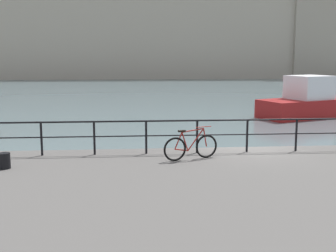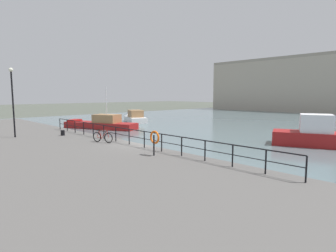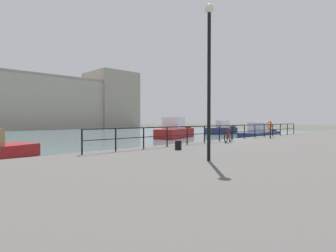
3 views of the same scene
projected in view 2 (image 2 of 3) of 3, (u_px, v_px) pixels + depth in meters
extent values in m
plane|color=#4C5147|center=(140.00, 156.00, 19.02)|extent=(240.00, 240.00, 0.00)
cube|color=slate|center=(302.00, 124.00, 39.94)|extent=(80.00, 60.00, 0.01)
cube|color=#565451|center=(44.00, 167.00, 14.47)|extent=(56.00, 13.00, 0.87)
cube|color=maroon|center=(100.00, 125.00, 34.30)|extent=(9.71, 6.07, 0.79)
cube|color=#997047|center=(107.00, 119.00, 33.84)|extent=(3.62, 3.12, 1.02)
cube|color=maroon|center=(75.00, 120.00, 35.72)|extent=(1.72, 1.97, 0.24)
cylinder|color=silver|center=(106.00, 100.00, 33.59)|extent=(0.10, 0.10, 3.47)
cube|color=maroon|center=(324.00, 140.00, 22.31)|extent=(8.20, 5.29, 1.16)
cube|color=silver|center=(316.00, 123.00, 22.41)|extent=(3.05, 2.94, 1.48)
cube|color=white|center=(135.00, 119.00, 42.88)|extent=(6.48, 4.67, 0.79)
cube|color=#997047|center=(136.00, 113.00, 42.64)|extent=(3.41, 2.94, 1.07)
cube|color=white|center=(132.00, 115.00, 45.18)|extent=(1.35, 1.83, 0.24)
cylinder|color=black|center=(60.00, 124.00, 26.65)|extent=(0.07, 0.07, 1.05)
cylinder|color=black|center=(67.00, 125.00, 25.49)|extent=(0.07, 0.07, 1.05)
cylinder|color=black|center=(75.00, 127.00, 24.33)|extent=(0.07, 0.07, 1.05)
cylinder|color=black|center=(84.00, 128.00, 23.17)|extent=(0.07, 0.07, 1.05)
cylinder|color=black|center=(93.00, 130.00, 22.01)|extent=(0.07, 0.07, 1.05)
cylinder|color=black|center=(104.00, 132.00, 20.85)|extent=(0.07, 0.07, 1.05)
cylinder|color=black|center=(116.00, 134.00, 19.69)|extent=(0.07, 0.07, 1.05)
cylinder|color=black|center=(129.00, 137.00, 18.53)|extent=(0.07, 0.07, 1.05)
cylinder|color=black|center=(144.00, 140.00, 17.37)|extent=(0.07, 0.07, 1.05)
cylinder|color=black|center=(162.00, 143.00, 16.21)|extent=(0.07, 0.07, 1.05)
cylinder|color=black|center=(182.00, 146.00, 15.05)|extent=(0.07, 0.07, 1.05)
cylinder|color=black|center=(205.00, 151.00, 13.89)|extent=(0.07, 0.07, 1.05)
cylinder|color=black|center=(233.00, 156.00, 12.73)|extent=(0.07, 0.07, 1.05)
cylinder|color=black|center=(266.00, 162.00, 11.57)|extent=(0.07, 0.07, 1.05)
cylinder|color=black|center=(306.00, 169.00, 10.41)|extent=(0.07, 0.07, 1.05)
cylinder|color=black|center=(129.00, 129.00, 18.47)|extent=(22.80, 0.06, 0.06)
cylinder|color=black|center=(129.00, 136.00, 18.52)|extent=(22.80, 0.04, 0.04)
torus|color=black|center=(108.00, 138.00, 19.08)|extent=(0.70, 0.28, 0.72)
torus|color=black|center=(97.00, 137.00, 19.56)|extent=(0.70, 0.28, 0.72)
cylinder|color=maroon|center=(104.00, 134.00, 19.22)|extent=(0.53, 0.21, 0.66)
cylinder|color=maroon|center=(100.00, 134.00, 19.39)|extent=(0.23, 0.11, 0.58)
cylinder|color=maroon|center=(103.00, 130.00, 19.23)|extent=(0.70, 0.26, 0.11)
cylinder|color=maroon|center=(99.00, 138.00, 19.47)|extent=(0.42, 0.17, 0.12)
cylinder|color=maroon|center=(98.00, 134.00, 19.48)|extent=(0.26, 0.12, 0.51)
cylinder|color=maroon|center=(108.00, 134.00, 19.07)|extent=(0.14, 0.08, 0.57)
cube|color=black|center=(99.00, 130.00, 19.40)|extent=(0.24, 0.15, 0.05)
cylinder|color=maroon|center=(107.00, 129.00, 19.06)|extent=(0.50, 0.19, 0.02)
cylinder|color=black|center=(63.00, 133.00, 22.66)|extent=(0.32, 0.32, 0.44)
cylinder|color=black|center=(154.00, 145.00, 15.12)|extent=(0.08, 0.08, 1.15)
torus|color=orange|center=(155.00, 137.00, 15.11)|extent=(0.75, 0.11, 0.75)
cylinder|color=black|center=(13.00, 105.00, 21.45)|extent=(0.12, 0.12, 5.16)
sphere|color=silver|center=(11.00, 70.00, 21.14)|extent=(0.32, 0.32, 0.32)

